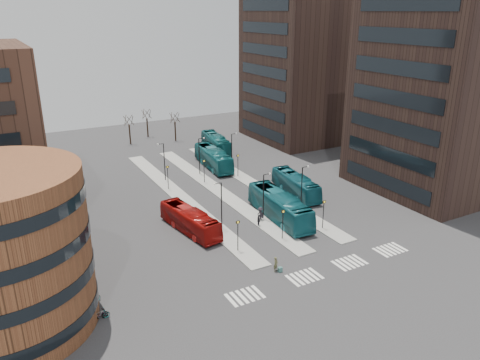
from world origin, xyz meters
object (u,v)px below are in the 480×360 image
teal_bus_b (213,158)px  bicycle_far (92,300)px  suitcase (280,269)px  bicycle_mid (99,315)px  red_bus (190,220)px  bicycle_near (99,315)px  traveller (276,264)px  commuter_a (190,231)px  teal_bus_a (280,206)px  teal_bus_d (216,143)px  commuter_c (260,214)px  teal_bus_c (296,185)px  commuter_b (259,221)px

teal_bus_b → bicycle_far: 41.11m
suitcase → teal_bus_b: teal_bus_b is taller
suitcase → bicycle_mid: size_ratio=0.31×
suitcase → red_bus: 14.07m
teal_bus_b → bicycle_mid: (-27.28, -33.54, -1.17)m
red_bus → bicycle_near: size_ratio=5.69×
teal_bus_b → traveller: bearing=-100.2°
commuter_a → teal_bus_a: bearing=-180.0°
teal_bus_d → traveller: teal_bus_d is taller
red_bus → commuter_c: (9.17, -1.49, -0.55)m
teal_bus_b → bicycle_far: (-27.28, -30.72, -1.22)m
teal_bus_b → bicycle_far: teal_bus_b is taller
bicycle_far → bicycle_mid: bearing=155.2°
bicycle_mid → traveller: bearing=-105.7°
suitcase → teal_bus_a: bearing=57.3°
teal_bus_a → teal_bus_c: 9.22m
traveller → teal_bus_b: bearing=47.3°
red_bus → teal_bus_a: bearing=-20.2°
teal_bus_a → bicycle_mid: size_ratio=7.53×
red_bus → bicycle_far: bearing=-154.3°
bicycle_near → bicycle_mid: (0.00, -0.07, 0.02)m
bicycle_near → teal_bus_b: bearing=-43.8°
commuter_b → commuter_c: commuter_c is taller
teal_bus_b → commuter_b: size_ratio=7.54×
bicycle_mid → teal_bus_b: bearing=-53.2°
red_bus → commuter_a: bearing=-123.5°
teal_bus_a → teal_bus_b: (1.76, 23.36, -0.10)m
teal_bus_b → teal_bus_d: (4.85, 8.95, -0.09)m
commuter_a → bicycle_near: commuter_a is taller
bicycle_mid → bicycle_far: 2.82m
traveller → commuter_a: 12.40m
teal_bus_d → commuter_a: bearing=-112.4°
suitcase → bicycle_mid: (-18.36, 0.84, 0.25)m
traveller → commuter_b: (3.97, 10.04, -0.02)m
commuter_c → bicycle_mid: bearing=-63.4°
commuter_a → traveller: bearing=116.4°
suitcase → commuter_a: commuter_a is taller
commuter_a → bicycle_far: commuter_a is taller
red_bus → commuter_b: red_bus is taller
teal_bus_c → red_bus: bearing=-161.3°
commuter_a → commuter_b: (8.78, -1.39, -0.01)m
suitcase → bicycle_far: bicycle_far is taller
teal_bus_b → teal_bus_c: 17.95m
bicycle_mid → teal_bus_c: bearing=-77.3°
bicycle_far → red_bus: bearing=-80.1°
teal_bus_c → bicycle_mid: bearing=-146.4°
commuter_a → commuter_c: size_ratio=0.88×
red_bus → teal_bus_d: size_ratio=0.93×
teal_bus_b → bicycle_mid: size_ratio=7.10×
traveller → red_bus: bearing=80.2°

